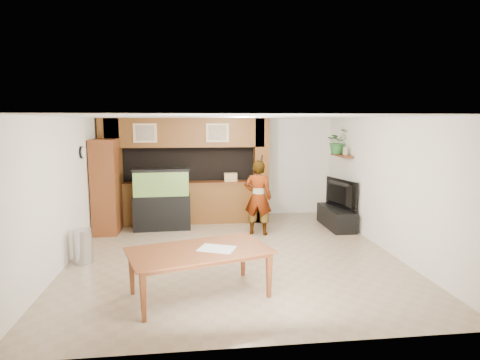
{
  "coord_description": "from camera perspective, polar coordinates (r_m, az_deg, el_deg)",
  "views": [
    {
      "loc": [
        -0.74,
        -7.4,
        2.52
      ],
      "look_at": [
        0.2,
        0.6,
        1.34
      ],
      "focal_mm": 30.0,
      "sensor_mm": 36.0,
      "label": 1
    }
  ],
  "objects": [
    {
      "name": "wall_shelf",
      "position": [
        10.05,
        14.28,
        3.4
      ],
      "size": [
        0.25,
        0.9,
        0.04
      ],
      "primitive_type": "cube",
      "color": "brown",
      "rests_on": "wall_right"
    },
    {
      "name": "newspaper_a",
      "position": [
        5.87,
        -3.31,
        -9.71
      ],
      "size": [
        0.6,
        0.53,
        0.01
      ],
      "primitive_type": "cube",
      "rotation": [
        0.0,
        0.0,
        -0.39
      ],
      "color": "silver",
      "rests_on": "dining_table"
    },
    {
      "name": "aquarium",
      "position": [
        9.55,
        -11.06,
        -2.77
      ],
      "size": [
        1.3,
        0.49,
        1.44
      ],
      "rotation": [
        0.0,
        0.0,
        0.04
      ],
      "color": "black",
      "rests_on": "floor"
    },
    {
      "name": "floor",
      "position": [
        7.85,
        -0.96,
        -10.39
      ],
      "size": [
        6.5,
        6.5,
        0.0
      ],
      "primitive_type": "plane",
      "color": "tan",
      "rests_on": "ground"
    },
    {
      "name": "tv_stand",
      "position": [
        9.93,
        13.5,
        -5.21
      ],
      "size": [
        0.51,
        1.4,
        0.47
      ],
      "primitive_type": "cube",
      "color": "black",
      "rests_on": "floor"
    },
    {
      "name": "dining_table",
      "position": [
        5.94,
        -5.63,
        -13.13
      ],
      "size": [
        2.22,
        1.64,
        0.7
      ],
      "primitive_type": "imported",
      "rotation": [
        0.0,
        0.0,
        0.3
      ],
      "color": "brown",
      "rests_on": "floor"
    },
    {
      "name": "television",
      "position": [
        9.81,
        13.61,
        -1.92
      ],
      "size": [
        0.44,
        1.2,
        0.69
      ],
      "primitive_type": "imported",
      "rotation": [
        0.0,
        0.0,
        1.82
      ],
      "color": "black",
      "rests_on": "tv_stand"
    },
    {
      "name": "ceiling",
      "position": [
        7.43,
        -1.01,
        8.96
      ],
      "size": [
        6.5,
        6.5,
        0.0
      ],
      "primitive_type": "plane",
      "color": "white",
      "rests_on": "wall_back"
    },
    {
      "name": "wall_left",
      "position": [
        7.83,
        -23.4,
        -1.32
      ],
      "size": [
        0.0,
        6.5,
        6.5
      ],
      "primitive_type": "plane",
      "rotation": [
        1.57,
        0.0,
        1.57
      ],
      "color": "white",
      "rests_on": "floor"
    },
    {
      "name": "wall_right",
      "position": [
        8.38,
        19.89,
        -0.54
      ],
      "size": [
        0.0,
        6.5,
        6.5
      ],
      "primitive_type": "plane",
      "rotation": [
        1.57,
        0.0,
        -1.57
      ],
      "color": "white",
      "rests_on": "floor"
    },
    {
      "name": "pantry_cabinet",
      "position": [
        9.56,
        -18.46,
        -0.85
      ],
      "size": [
        0.53,
        0.87,
        2.13
      ],
      "primitive_type": "cube",
      "color": "brown",
      "rests_on": "floor"
    },
    {
      "name": "wall_clock",
      "position": [
        8.71,
        -21.55,
        3.68
      ],
      "size": [
        0.05,
        0.25,
        0.25
      ],
      "color": "black",
      "rests_on": "wall_left"
    },
    {
      "name": "person",
      "position": [
        8.94,
        2.57,
        -2.5
      ],
      "size": [
        0.71,
        0.58,
        1.68
      ],
      "primitive_type": "imported",
      "rotation": [
        0.0,
        0.0,
        2.82
      ],
      "color": "#8D714D",
      "rests_on": "floor"
    },
    {
      "name": "trash_can",
      "position": [
        7.77,
        -21.44,
        -8.8
      ],
      "size": [
        0.33,
        0.33,
        0.61
      ],
      "primitive_type": "cylinder",
      "color": "#B2B2B7",
      "rests_on": "floor"
    },
    {
      "name": "microphone",
      "position": [
        8.66,
        3.11,
        3.08
      ],
      "size": [
        0.04,
        0.1,
        0.16
      ],
      "primitive_type": "cylinder",
      "rotation": [
        0.44,
        0.0,
        0.0
      ],
      "color": "black",
      "rests_on": "person"
    },
    {
      "name": "wall_back",
      "position": [
        10.74,
        -2.72,
        1.8
      ],
      "size": [
        6.0,
        0.0,
        6.0
      ],
      "primitive_type": "plane",
      "rotation": [
        1.57,
        0.0,
        0.0
      ],
      "color": "white",
      "rests_on": "floor"
    },
    {
      "name": "potted_plant",
      "position": [
        10.24,
        13.69,
        5.35
      ],
      "size": [
        0.68,
        0.63,
        0.62
      ],
      "primitive_type": "imported",
      "rotation": [
        0.0,
        0.0,
        0.33
      ],
      "color": "#29682E",
      "rests_on": "wall_shelf"
    },
    {
      "name": "counter_box",
      "position": [
        9.98,
        -1.36,
        0.42
      ],
      "size": [
        0.32,
        0.21,
        0.21
      ],
      "primitive_type": "cube",
      "rotation": [
        0.0,
        0.0,
        -0.01
      ],
      "color": "tan",
      "rests_on": "partition"
    },
    {
      "name": "photo_frame",
      "position": [
        9.85,
        14.71,
        4.0
      ],
      "size": [
        0.03,
        0.15,
        0.2
      ],
      "primitive_type": "cube",
      "rotation": [
        0.0,
        0.0,
        0.02
      ],
      "color": "tan",
      "rests_on": "wall_shelf"
    },
    {
      "name": "partition",
      "position": [
        10.11,
        -7.85,
        1.4
      ],
      "size": [
        4.2,
        0.99,
        2.6
      ],
      "color": "brown",
      "rests_on": "floor"
    }
  ]
}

